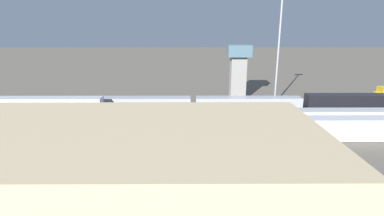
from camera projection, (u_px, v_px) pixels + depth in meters
ground_plane at (181, 122)px, 61.54m from camera, size 400.00×400.00×0.00m
track_bed_0 at (182, 108)px, 71.14m from camera, size 140.00×2.80×0.12m
track_bed_1 at (181, 114)px, 66.33m from camera, size 140.00×2.80×0.12m
track_bed_2 at (181, 121)px, 61.52m from camera, size 140.00×2.80×0.12m
track_bed_3 at (180, 130)px, 56.71m from camera, size 140.00×2.80×0.12m
track_bed_4 at (179, 139)px, 51.90m from camera, size 140.00×2.80×0.12m
train_on_track_3 at (272, 119)px, 56.25m from camera, size 90.60×3.00×4.40m
train_on_track_1 at (187, 105)px, 65.79m from camera, size 90.60×3.00×4.40m
train_on_track_4 at (214, 129)px, 51.40m from camera, size 71.40×3.00×3.80m
light_mast_0 at (280, 32)px, 70.22m from camera, size 2.80×0.70×27.42m
control_tower at (238, 67)px, 78.93m from camera, size 6.00×6.00×14.19m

